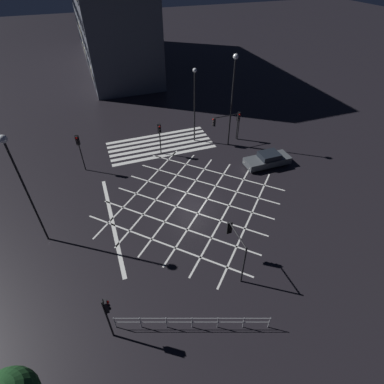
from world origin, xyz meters
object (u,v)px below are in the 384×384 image
Objects in this scene: traffic_light_median_north at (235,241)px; waiting_car at (268,160)px; traffic_light_sw_cross at (238,120)px; street_lamp_east at (233,86)px; street_lamp_far at (195,97)px; traffic_light_sw_main at (224,122)px; traffic_light_se_cross at (79,146)px; traffic_light_median_south at (160,133)px; traffic_light_ne_main at (107,312)px; street_lamp_west at (18,173)px.

waiting_car is at bearing -41.28° from traffic_light_median_north.
street_lamp_east is (1.39, 0.73, 4.17)m from traffic_light_sw_cross.
traffic_light_median_north reaches higher than traffic_light_sw_cross.
traffic_light_sw_main is at bearing 152.98° from street_lamp_far.
traffic_light_se_cross reaches higher than traffic_light_median_north.
traffic_light_median_south is 11.10m from waiting_car.
waiting_car is (-2.29, 5.62, -1.79)m from traffic_light_sw_main.
traffic_light_ne_main is (8.32, 2.10, 0.03)m from traffic_light_median_north.
traffic_light_median_south is 8.52m from street_lamp_east.
traffic_light_se_cross is 15.71m from street_lamp_east.
traffic_light_median_north is 8.58m from traffic_light_ne_main.
traffic_light_median_south is 1.06× the size of traffic_light_sw_cross.
street_lamp_west is at bearing 8.24° from waiting_car.
traffic_light_median_south is 5.22m from street_lamp_far.
traffic_light_median_south is 15.43m from traffic_light_median_north.
waiting_car is at bearing 5.63° from traffic_light_sw_cross.
street_lamp_west is (11.17, 8.54, 3.64)m from traffic_light_median_south.
street_lamp_west is at bearing -52.61° from traffic_light_median_south.
street_lamp_east is 1.20× the size of street_lamp_far.
traffic_light_ne_main is at bearing 58.13° from street_lamp_far.
traffic_light_sw_cross is (-16.41, -17.63, -0.22)m from traffic_light_ne_main.
traffic_light_sw_cross reaches higher than waiting_car.
street_lamp_far is 1.72× the size of waiting_car.
street_lamp_east reaches higher than street_lamp_far.
street_lamp_far is at bearing -106.81° from traffic_light_sw_cross.
street_lamp_west reaches higher than traffic_light_sw_cross.
traffic_light_sw_main is 0.71× the size of waiting_car.
street_lamp_far reaches higher than waiting_car.
waiting_car is at bearing 126.05° from street_lamp_far.
traffic_light_sw_cross is at bearing -156.61° from street_lamp_west.
traffic_light_median_south reaches higher than traffic_light_sw_main.
traffic_light_sw_cross is at bearing 163.19° from street_lamp_far.
traffic_light_sw_main is 1.74m from traffic_light_sw_cross.
traffic_light_se_cross is 1.19× the size of traffic_light_sw_cross.
traffic_light_se_cross reaches higher than traffic_light_sw_main.
traffic_light_sw_main is at bearing -22.33° from traffic_light_median_north.
street_lamp_east is (-15.02, -16.90, 3.94)m from traffic_light_ne_main.
traffic_light_se_cross reaches higher than traffic_light_ne_main.
traffic_light_se_cross is 18.10m from waiting_car.
street_lamp_east is at bearing -156.94° from street_lamp_west.
traffic_light_sw_main is 14.92m from traffic_light_se_cross.
traffic_light_sw_cross is at bearing 47.06° from traffic_light_ne_main.
traffic_light_median_north is 14.24m from street_lamp_west.
traffic_light_median_north is 0.36× the size of street_lamp_east.
traffic_light_ne_main is at bearing 112.04° from street_lamp_west.
street_lamp_west is 1.11× the size of street_lamp_far.
street_lamp_far is (-15.45, -10.05, -1.06)m from street_lamp_west.
street_lamp_far is at bearing -11.69° from traffic_light_median_north.
traffic_light_ne_main is 24.09m from traffic_light_sw_cross.
traffic_light_sw_cross is at bearing 90.84° from traffic_light_median_south.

